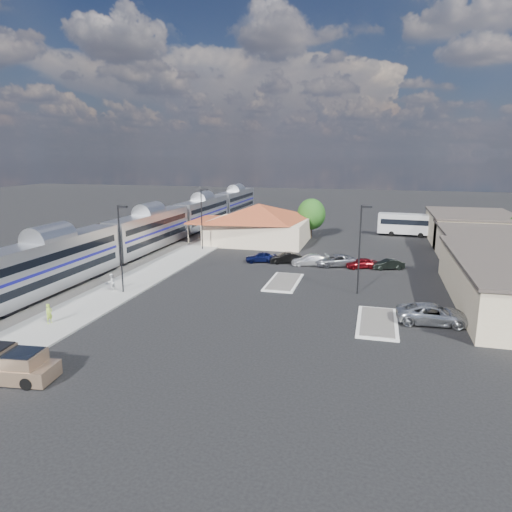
% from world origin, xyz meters
% --- Properties ---
extents(ground, '(280.00, 280.00, 0.00)m').
position_xyz_m(ground, '(0.00, 0.00, 0.00)').
color(ground, black).
rests_on(ground, ground).
extents(railbed, '(16.00, 100.00, 0.12)m').
position_xyz_m(railbed, '(-21.00, 8.00, 0.06)').
color(railbed, '#4C4944').
rests_on(railbed, ground).
extents(platform, '(5.50, 92.00, 0.18)m').
position_xyz_m(platform, '(-12.00, 6.00, 0.09)').
color(platform, gray).
rests_on(platform, ground).
extents(passenger_train, '(3.00, 104.00, 5.55)m').
position_xyz_m(passenger_train, '(-18.00, 13.52, 2.87)').
color(passenger_train, silver).
rests_on(passenger_train, ground).
extents(freight_cars, '(2.80, 46.00, 4.00)m').
position_xyz_m(freight_cars, '(-24.00, 11.68, 1.93)').
color(freight_cars, black).
rests_on(freight_cars, ground).
extents(station_depot, '(18.35, 12.24, 6.20)m').
position_xyz_m(station_depot, '(-4.56, 24.00, 3.13)').
color(station_depot, '#C0AA8C').
rests_on(station_depot, ground).
extents(buildings_east, '(14.40, 51.40, 4.80)m').
position_xyz_m(buildings_east, '(28.00, 14.28, 2.27)').
color(buildings_east, '#C6B28C').
rests_on(buildings_east, ground).
extents(traffic_island_south, '(3.30, 7.50, 0.21)m').
position_xyz_m(traffic_island_south, '(4.00, 2.00, 0.10)').
color(traffic_island_south, silver).
rests_on(traffic_island_south, ground).
extents(traffic_island_north, '(3.30, 7.50, 0.21)m').
position_xyz_m(traffic_island_north, '(14.00, -8.00, 0.10)').
color(traffic_island_north, silver).
rests_on(traffic_island_north, ground).
extents(lamp_plat_s, '(1.08, 0.25, 9.00)m').
position_xyz_m(lamp_plat_s, '(-10.90, -6.00, 5.34)').
color(lamp_plat_s, black).
rests_on(lamp_plat_s, ground).
extents(lamp_plat_n, '(1.08, 0.25, 9.00)m').
position_xyz_m(lamp_plat_n, '(-10.90, 16.00, 5.34)').
color(lamp_plat_n, black).
rests_on(lamp_plat_n, ground).
extents(lamp_lot, '(1.08, 0.25, 9.00)m').
position_xyz_m(lamp_lot, '(12.10, 0.00, 5.34)').
color(lamp_lot, black).
rests_on(lamp_lot, ground).
extents(tree_depot, '(4.71, 4.71, 6.63)m').
position_xyz_m(tree_depot, '(3.00, 30.00, 4.02)').
color(tree_depot, '#382314').
rests_on(tree_depot, ground).
extents(pickup_truck, '(6.21, 2.85, 2.07)m').
position_xyz_m(pickup_truck, '(-8.40, -23.98, 0.98)').
color(pickup_truck, tan).
rests_on(pickup_truck, ground).
extents(suv, '(6.10, 3.03, 1.66)m').
position_xyz_m(suv, '(18.48, -6.92, 0.83)').
color(suv, '#ADB1B5').
rests_on(suv, ground).
extents(coach_bus, '(11.99, 3.42, 3.80)m').
position_xyz_m(coach_bus, '(19.81, 36.00, 2.19)').
color(coach_bus, silver).
rests_on(coach_bus, ground).
extents(person_a, '(0.50, 0.67, 1.68)m').
position_xyz_m(person_a, '(-12.24, -15.36, 1.02)').
color(person_a, '#ABD041').
rests_on(person_a, platform).
extents(person_b, '(0.78, 0.94, 1.75)m').
position_xyz_m(person_b, '(-12.45, -5.79, 1.05)').
color(person_b, silver).
rests_on(person_b, platform).
extents(parked_car_a, '(4.39, 2.90, 1.39)m').
position_xyz_m(parked_car_a, '(-0.82, 10.87, 0.69)').
color(parked_car_a, '#0D1445').
rests_on(parked_car_a, ground).
extents(parked_car_b, '(4.42, 2.83, 1.38)m').
position_xyz_m(parked_car_b, '(2.38, 11.17, 0.69)').
color(parked_car_b, black).
rests_on(parked_car_b, ground).
extents(parked_car_c, '(5.13, 3.44, 1.38)m').
position_xyz_m(parked_car_c, '(5.58, 10.87, 0.69)').
color(parked_car_c, white).
rests_on(parked_car_c, ground).
extents(parked_car_d, '(5.84, 4.32, 1.47)m').
position_xyz_m(parked_car_d, '(8.78, 11.17, 0.74)').
color(parked_car_d, gray).
rests_on(parked_car_d, ground).
extents(parked_car_e, '(4.10, 2.93, 1.30)m').
position_xyz_m(parked_car_e, '(11.98, 10.87, 0.65)').
color(parked_car_e, maroon).
rests_on(parked_car_e, ground).
extents(parked_car_f, '(4.09, 2.54, 1.27)m').
position_xyz_m(parked_car_f, '(15.18, 11.17, 0.64)').
color(parked_car_f, black).
rests_on(parked_car_f, ground).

